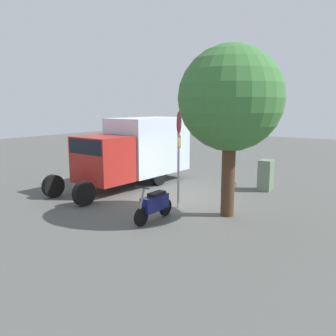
% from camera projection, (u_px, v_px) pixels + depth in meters
% --- Properties ---
extents(ground_plane, '(60.00, 60.00, 0.00)m').
position_uv_depth(ground_plane, '(185.00, 201.00, 13.27)').
color(ground_plane, '#4F4F4C').
extents(box_truck_near, '(7.05, 2.54, 3.02)m').
position_uv_depth(box_truck_near, '(135.00, 149.00, 15.83)').
color(box_truck_near, black).
rests_on(box_truck_near, ground).
extents(motorcycle, '(1.81, 0.55, 1.20)m').
position_uv_depth(motorcycle, '(155.00, 204.00, 10.95)').
color(motorcycle, black).
rests_on(motorcycle, ground).
extents(stop_sign, '(0.71, 0.33, 3.39)m').
position_uv_depth(stop_sign, '(179.00, 144.00, 12.04)').
color(stop_sign, '#9E9EA3').
rests_on(stop_sign, ground).
extents(street_tree, '(3.32, 3.32, 5.46)m').
position_uv_depth(street_tree, '(231.00, 99.00, 10.87)').
color(street_tree, '#47301E').
rests_on(street_tree, ground).
extents(utility_cabinet, '(0.72, 0.56, 1.31)m').
position_uv_depth(utility_cabinet, '(266.00, 175.00, 14.87)').
color(utility_cabinet, slate).
rests_on(utility_cabinet, ground).
extents(bike_rack_hoop, '(0.85, 0.10, 0.85)m').
position_uv_depth(bike_rack_hoop, '(233.00, 190.00, 15.02)').
color(bike_rack_hoop, '#B7B7BC').
rests_on(bike_rack_hoop, ground).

